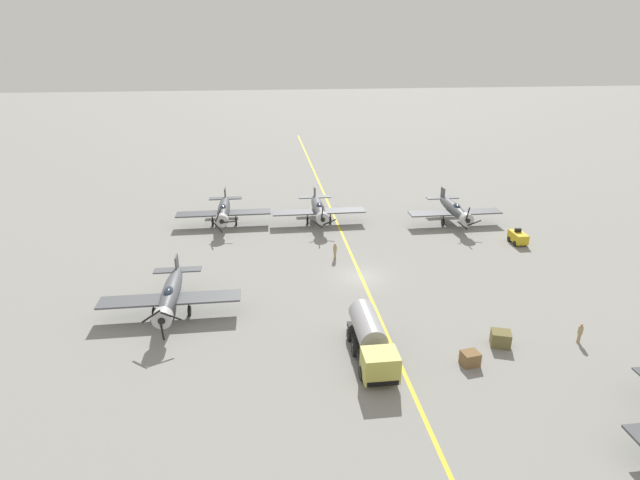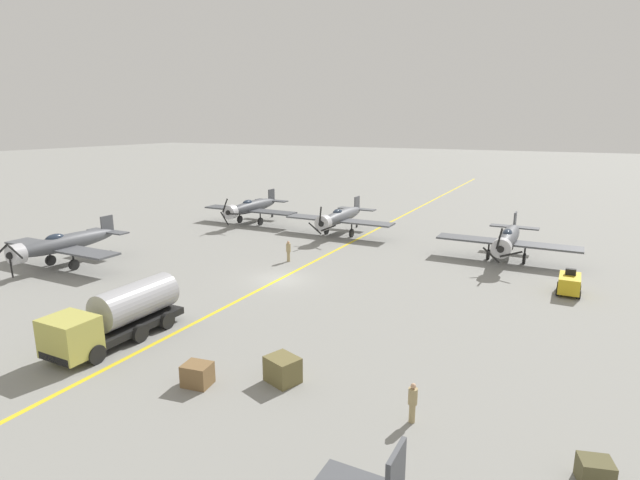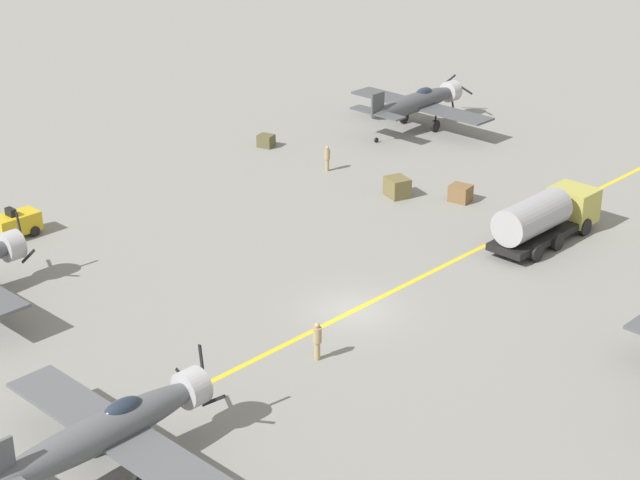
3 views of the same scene
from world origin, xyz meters
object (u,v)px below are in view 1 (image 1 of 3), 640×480
(airplane_near_center, at_px, (319,208))
(airplane_near_left, at_px, (454,209))
(ground_crew_walking, at_px, (580,332))
(supply_crate_mid_lane, at_px, (470,358))
(ground_crew_inspecting, at_px, (335,250))
(airplane_near_right, at_px, (224,210))
(airplane_mid_right, at_px, (170,294))
(tow_tractor, at_px, (518,237))
(fuel_tanker, at_px, (371,341))
(supply_crate_outboard, at_px, (501,339))

(airplane_near_center, bearing_deg, airplane_near_left, 175.55)
(ground_crew_walking, xyz_separation_m, supply_crate_mid_lane, (9.77, 1.70, -0.42))
(ground_crew_inspecting, bearing_deg, ground_crew_walking, 132.43)
(airplane_near_right, relative_size, supply_crate_mid_lane, 9.50)
(airplane_near_center, xyz_separation_m, airplane_near_right, (12.23, -0.86, 0.00))
(airplane_near_right, xyz_separation_m, ground_crew_walking, (-29.55, 30.99, -1.06))
(airplane_mid_right, relative_size, ground_crew_inspecting, 6.45)
(airplane_near_center, bearing_deg, ground_crew_inspecting, 95.84)
(airplane_mid_right, distance_m, tow_tractor, 39.93)
(airplane_near_left, distance_m, supply_crate_mid_lane, 30.98)
(airplane_near_right, distance_m, airplane_near_left, 29.84)
(fuel_tanker, bearing_deg, airplane_mid_right, -27.80)
(airplane_near_center, relative_size, ground_crew_walking, 6.91)
(fuel_tanker, xyz_separation_m, supply_crate_mid_lane, (-7.16, 1.73, -0.98))
(fuel_tanker, xyz_separation_m, ground_crew_walking, (-16.93, 0.03, -0.56))
(fuel_tanker, bearing_deg, tow_tractor, -137.57)
(airplane_mid_right, bearing_deg, airplane_near_left, -150.82)
(airplane_mid_right, height_order, airplane_near_left, airplane_near_left)
(airplane_mid_right, distance_m, airplane_near_right, 22.81)
(tow_tractor, height_order, supply_crate_mid_lane, tow_tractor)
(tow_tractor, bearing_deg, airplane_near_right, -17.07)
(ground_crew_inspecting, bearing_deg, airplane_near_center, -87.91)
(ground_crew_inspecting, distance_m, supply_crate_mid_lane, 21.41)
(tow_tractor, xyz_separation_m, ground_crew_inspecting, (22.15, 1.83, 0.22))
(airplane_near_right, height_order, fuel_tanker, airplane_near_right)
(supply_crate_outboard, bearing_deg, airplane_near_right, -52.91)
(ground_crew_inspecting, bearing_deg, supply_crate_outboard, 120.09)
(airplane_near_right, xyz_separation_m, tow_tractor, (-34.80, 10.68, -1.22))
(airplane_mid_right, relative_size, airplane_near_center, 1.00)
(airplane_mid_right, bearing_deg, airplane_near_right, -99.36)
(airplane_near_right, bearing_deg, airplane_near_left, -169.41)
(ground_crew_inspecting, bearing_deg, airplane_near_left, -151.73)
(airplane_mid_right, bearing_deg, ground_crew_inspecting, -148.81)
(airplane_near_center, distance_m, supply_crate_mid_lane, 32.75)
(airplane_mid_right, relative_size, tow_tractor, 4.62)
(tow_tractor, bearing_deg, ground_crew_walking, 75.49)
(fuel_tanker, xyz_separation_m, tow_tractor, (-22.18, -20.28, -0.72))
(airplane_near_center, height_order, supply_crate_mid_lane, airplane_near_center)
(tow_tractor, relative_size, ground_crew_walking, 1.50)
(airplane_mid_right, height_order, ground_crew_walking, airplane_mid_right)
(ground_crew_inspecting, height_order, supply_crate_outboard, ground_crew_inspecting)
(airplane_mid_right, distance_m, supply_crate_mid_lane, 25.24)
(supply_crate_mid_lane, distance_m, supply_crate_outboard, 3.96)
(ground_crew_walking, bearing_deg, supply_crate_outboard, -3.42)
(airplane_mid_right, relative_size, supply_crate_outboard, 8.10)
(airplane_mid_right, xyz_separation_m, fuel_tanker, (-15.91, 8.39, -0.50))
(tow_tractor, bearing_deg, airplane_near_center, -23.52)
(ground_crew_walking, relative_size, supply_crate_outboard, 1.17)
(supply_crate_mid_lane, bearing_deg, airplane_near_left, -108.60)
(tow_tractor, distance_m, supply_crate_outboard, 23.09)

